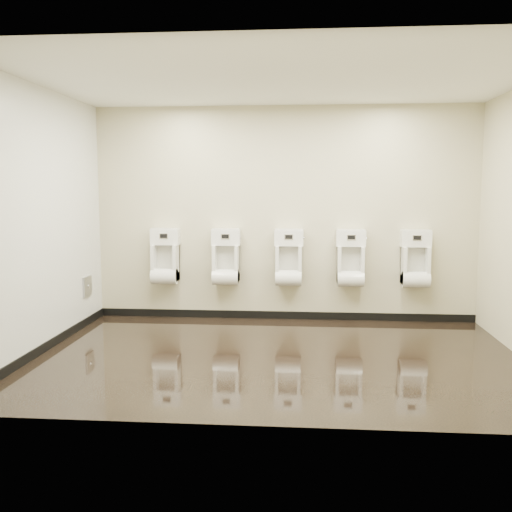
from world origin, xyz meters
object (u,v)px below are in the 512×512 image
(urinal_1, at_px, (226,261))
(urinal_3, at_px, (351,262))
(access_panel, at_px, (87,286))
(urinal_0, at_px, (165,260))
(urinal_2, at_px, (289,262))
(urinal_4, at_px, (416,263))

(urinal_1, xyz_separation_m, urinal_3, (1.62, 0.00, 0.00))
(access_panel, distance_m, urinal_0, 1.04)
(urinal_2, bearing_deg, urinal_1, 180.00)
(urinal_0, xyz_separation_m, urinal_4, (3.26, 0.00, 0.00))
(urinal_1, xyz_separation_m, urinal_2, (0.82, 0.00, 0.00))
(urinal_2, bearing_deg, urinal_4, 0.00)
(urinal_3, height_order, urinal_4, same)
(urinal_1, distance_m, urinal_2, 0.82)
(urinal_0, height_order, urinal_4, same)
(urinal_3, relative_size, urinal_4, 1.00)
(access_panel, height_order, urinal_0, urinal_0)
(urinal_1, relative_size, urinal_2, 1.00)
(urinal_1, height_order, urinal_3, same)
(urinal_3, bearing_deg, urinal_2, 180.00)
(urinal_1, bearing_deg, access_panel, -166.25)
(urinal_1, xyz_separation_m, urinal_4, (2.45, 0.00, 0.00))
(access_panel, xyz_separation_m, urinal_1, (1.72, 0.42, 0.29))
(urinal_3, xyz_separation_m, urinal_4, (0.82, 0.00, 0.00))
(access_panel, relative_size, urinal_3, 0.35)
(urinal_0, bearing_deg, urinal_3, 0.00)
(access_panel, height_order, urinal_4, urinal_4)
(urinal_0, bearing_deg, urinal_2, 0.00)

